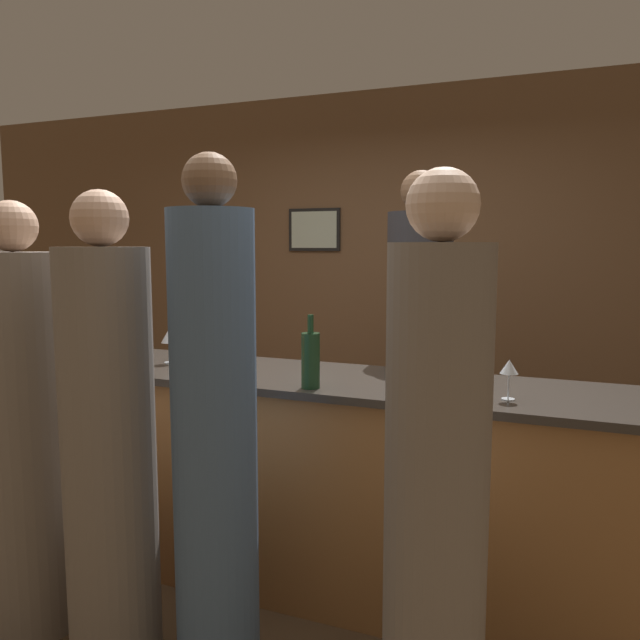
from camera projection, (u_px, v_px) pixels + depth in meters
ground_plane at (274, 572)px, 3.12m from camera, size 14.00×14.00×0.00m
back_wall at (390, 274)px, 4.85m from camera, size 8.00×0.08×2.80m
bar_counter at (273, 473)px, 3.06m from camera, size 3.40×0.68×1.02m
bartender at (418, 363)px, 3.57m from camera, size 0.37×0.37×2.04m
guest_0 at (23, 437)px, 2.59m from camera, size 0.39×0.39×1.80m
guest_1 at (436, 491)px, 1.92m from camera, size 0.32×0.32×1.85m
guest_2 at (215, 441)px, 2.27m from camera, size 0.31×0.31×1.94m
guest_4 at (109, 450)px, 2.37m from camera, size 0.35×0.35×1.83m
wine_bottle_0 at (311, 359)px, 2.65m from camera, size 0.08×0.08×0.31m
wine_glass_0 at (169, 337)px, 3.21m from camera, size 0.08×0.08×0.18m
wine_glass_1 at (210, 348)px, 2.85m from camera, size 0.07×0.07×0.18m
wine_glass_2 at (476, 368)px, 2.41m from camera, size 0.06×0.06×0.18m
wine_glass_3 at (509, 368)px, 2.44m from camera, size 0.07×0.07×0.16m
wine_glass_4 at (453, 369)px, 2.43m from camera, size 0.08×0.08×0.16m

